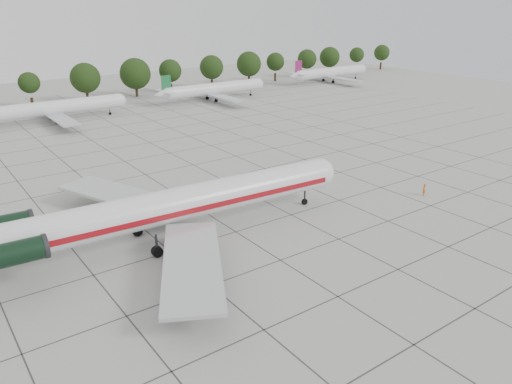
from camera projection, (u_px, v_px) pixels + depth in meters
ground at (236, 232)px, 55.36m from camera, size 260.00×260.00×0.00m
apron_joints at (174, 192)px, 66.71m from camera, size 170.00×170.00×0.02m
main_airliner at (150, 210)px, 51.24m from camera, size 46.83×36.74×10.97m
ground_crew at (424, 190)px, 65.37m from camera, size 0.72×0.67×1.65m
bg_airliner_c at (56, 108)px, 104.68m from camera, size 28.24×27.20×7.40m
bg_airliner_d at (214, 89)px, 126.97m from camera, size 28.24×27.20×7.40m
bg_airliner_e at (331, 73)px, 156.01m from camera, size 28.24×27.20×7.40m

